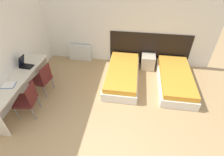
% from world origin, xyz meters
% --- Properties ---
extents(wall_back, '(5.92, 0.05, 2.70)m').
position_xyz_m(wall_back, '(0.00, 3.77, 1.35)').
color(wall_back, white).
rests_on(wall_back, ground_plane).
extents(wall_left, '(0.05, 4.74, 2.70)m').
position_xyz_m(wall_left, '(-2.49, 1.87, 1.35)').
color(wall_left, white).
rests_on(wall_left, ground_plane).
extents(headboard_panel, '(2.57, 0.03, 1.10)m').
position_xyz_m(headboard_panel, '(0.99, 3.73, 0.55)').
color(headboard_panel, black).
rests_on(headboard_panel, ground_plane).
extents(bed_near_window, '(0.94, 1.99, 0.40)m').
position_xyz_m(bed_near_window, '(0.22, 2.70, 0.20)').
color(bed_near_window, silver).
rests_on(bed_near_window, ground_plane).
extents(bed_near_door, '(0.94, 1.99, 0.40)m').
position_xyz_m(bed_near_door, '(1.75, 2.70, 0.20)').
color(bed_near_door, silver).
rests_on(bed_near_door, ground_plane).
extents(nightstand, '(0.43, 0.44, 0.45)m').
position_xyz_m(nightstand, '(0.99, 3.48, 0.23)').
color(nightstand, beige).
rests_on(nightstand, ground_plane).
extents(radiator, '(0.79, 0.12, 0.56)m').
position_xyz_m(radiator, '(-1.35, 3.65, 0.28)').
color(radiator, silver).
rests_on(radiator, ground_plane).
extents(desk, '(0.50, 2.17, 0.78)m').
position_xyz_m(desk, '(-2.21, 1.48, 0.61)').
color(desk, beige).
rests_on(desk, ground_plane).
extents(chair_near_laptop, '(0.51, 0.51, 0.88)m').
position_xyz_m(chair_near_laptop, '(-1.83, 1.86, 0.49)').
color(chair_near_laptop, '#511919').
rests_on(chair_near_laptop, ground_plane).
extents(chair_near_notebook, '(0.51, 0.51, 0.88)m').
position_xyz_m(chair_near_notebook, '(-1.83, 1.09, 0.49)').
color(chair_near_notebook, '#511919').
rests_on(chair_near_notebook, ground_plane).
extents(laptop, '(0.33, 0.24, 0.31)m').
position_xyz_m(laptop, '(-2.25, 1.93, 0.84)').
color(laptop, black).
rests_on(laptop, desk).
extents(open_notebook, '(0.34, 0.29, 0.02)m').
position_xyz_m(open_notebook, '(-2.24, 1.18, 0.78)').
color(open_notebook, '#1E4793').
rests_on(open_notebook, desk).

